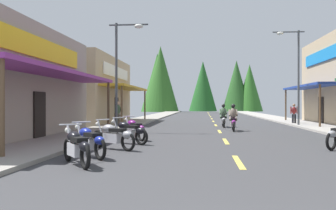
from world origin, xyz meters
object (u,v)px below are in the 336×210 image
at_px(rider_cruising_lead, 233,120).
at_px(pedestrian_browsing, 294,113).
at_px(motorcycle_parked_left_0, 76,146).
at_px(rider_cruising_trailing, 223,117).
at_px(motorcycle_parked_left_3, 128,131).
at_px(streetlamp_left, 122,61).
at_px(pedestrian_by_shop, 118,112).
at_px(streetlamp_right, 294,64).
at_px(motorcycle_parked_left_4, 134,129).
at_px(motorcycle_parked_left_1, 89,141).
at_px(motorcycle_parked_left_2, 113,135).

height_order(rider_cruising_lead, pedestrian_browsing, pedestrian_browsing).
distance_m(motorcycle_parked_left_0, rider_cruising_trailing, 16.67).
bearing_deg(motorcycle_parked_left_0, rider_cruising_trailing, -51.66).
relative_size(motorcycle_parked_left_3, rider_cruising_trailing, 0.87).
bearing_deg(streetlamp_left, motorcycle_parked_left_0, -83.82).
bearing_deg(motorcycle_parked_left_0, pedestrian_by_shop, -26.39).
bearing_deg(motorcycle_parked_left_0, streetlamp_right, -64.42).
xyz_separation_m(pedestrian_by_shop, pedestrian_browsing, (12.73, 3.45, -0.11)).
bearing_deg(streetlamp_right, motorcycle_parked_left_4, -131.32).
distance_m(streetlamp_right, pedestrian_by_shop, 12.67).
xyz_separation_m(streetlamp_right, motorcycle_parked_left_0, (-9.55, -17.36, -3.83)).
height_order(streetlamp_right, rider_cruising_lead, streetlamp_right).
distance_m(motorcycle_parked_left_1, motorcycle_parked_left_3, 3.74).
relative_size(motorcycle_parked_left_2, motorcycle_parked_left_3, 0.99).
xyz_separation_m(streetlamp_right, motorcycle_parked_left_1, (-9.66, -15.96, -3.83)).
height_order(streetlamp_right, motorcycle_parked_left_4, streetlamp_right).
height_order(streetlamp_right, pedestrian_browsing, streetlamp_right).
bearing_deg(motorcycle_parked_left_1, pedestrian_browsing, -71.78).
distance_m(motorcycle_parked_left_4, pedestrian_by_shop, 9.84).
xyz_separation_m(motorcycle_parked_left_4, pedestrian_browsing, (9.87, 12.85, 0.42)).
xyz_separation_m(motorcycle_parked_left_0, motorcycle_parked_left_2, (0.16, 3.28, 0.00)).
relative_size(rider_cruising_trailing, pedestrian_browsing, 1.35).
xyz_separation_m(motorcycle_parked_left_0, motorcycle_parked_left_4, (0.23, 6.76, 0.00)).
relative_size(motorcycle_parked_left_3, motorcycle_parked_left_4, 1.04).
xyz_separation_m(motorcycle_parked_left_0, motorcycle_parked_left_3, (0.29, 5.12, 0.00)).
bearing_deg(motorcycle_parked_left_3, motorcycle_parked_left_4, -55.34).
height_order(streetlamp_left, motorcycle_parked_left_3, streetlamp_left).
xyz_separation_m(motorcycle_parked_left_0, pedestrian_browsing, (10.10, 19.62, 0.42)).
bearing_deg(motorcycle_parked_left_2, rider_cruising_lead, -83.77).
distance_m(streetlamp_left, motorcycle_parked_left_0, 11.47).
bearing_deg(rider_cruising_trailing, motorcycle_parked_left_0, 164.22).
distance_m(motorcycle_parked_left_0, motorcycle_parked_left_4, 6.77).
height_order(motorcycle_parked_left_2, motorcycle_parked_left_3, same).
bearing_deg(motorcycle_parked_left_3, motorcycle_parked_left_2, 118.44).
bearing_deg(pedestrian_browsing, streetlamp_left, -60.59).
xyz_separation_m(rider_cruising_lead, pedestrian_by_shop, (-7.60, 3.63, 0.36)).
xyz_separation_m(motorcycle_parked_left_2, motorcycle_parked_left_4, (0.08, 3.48, 0.00)).
bearing_deg(pedestrian_browsing, rider_cruising_trailing, -65.14).
bearing_deg(motorcycle_parked_left_4, motorcycle_parked_left_1, 139.91).
relative_size(rider_cruising_lead, rider_cruising_trailing, 1.00).
relative_size(streetlamp_left, motorcycle_parked_left_2, 3.28).
height_order(streetlamp_right, motorcycle_parked_left_1, streetlamp_right).
bearing_deg(pedestrian_by_shop, motorcycle_parked_left_4, 31.69).
bearing_deg(motorcycle_parked_left_4, motorcycle_parked_left_2, 142.28).
relative_size(motorcycle_parked_left_0, motorcycle_parked_left_2, 0.98).
xyz_separation_m(motorcycle_parked_left_1, motorcycle_parked_left_3, (0.40, 3.72, 0.00)).
relative_size(motorcycle_parked_left_0, rider_cruising_trailing, 0.84).
height_order(motorcycle_parked_left_3, rider_cruising_lead, rider_cruising_lead).
bearing_deg(motorcycle_parked_left_2, pedestrian_browsing, -87.59).
height_order(motorcycle_parked_left_3, pedestrian_browsing, pedestrian_browsing).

